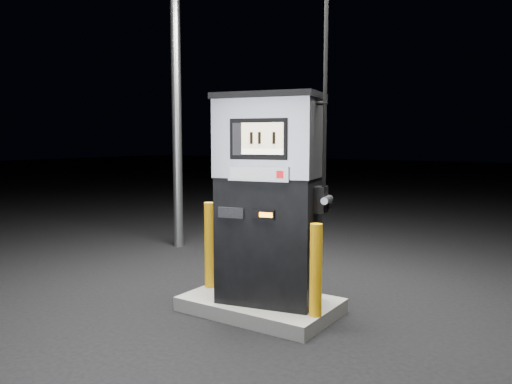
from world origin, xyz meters
The scene contains 5 objects.
ground centered at (0.00, 0.00, 0.00)m, with size 80.00×80.00×0.00m, color black.
pump_island centered at (0.00, 0.00, 0.07)m, with size 1.60×1.00×0.15m, color #61605C.
fuel_dispenser centered at (0.13, -0.03, 1.26)m, with size 1.25×0.85×4.49m.
bollard_left centered at (-0.71, 0.03, 0.64)m, with size 0.13×0.13×0.98m, color #F2A60D.
bollard_right centered at (0.74, -0.16, 0.60)m, with size 0.12×0.12×0.90m, color #F2A60D.
Camera 1 is at (2.85, -4.38, 1.85)m, focal length 35.00 mm.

